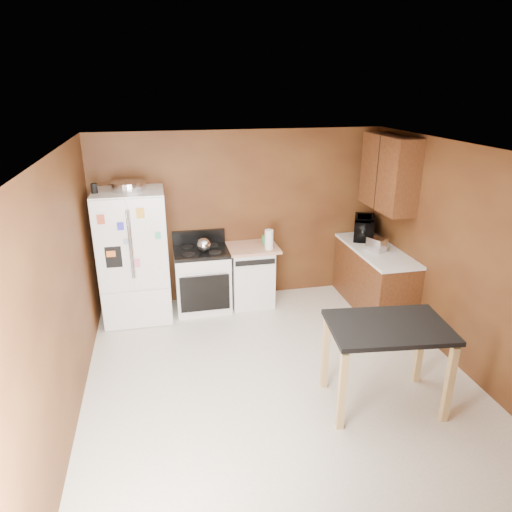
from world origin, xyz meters
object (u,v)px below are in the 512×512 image
object	(u,v)px
gas_range	(202,278)
dishwasher	(251,274)
roasting_pan	(128,186)
pen_cup	(94,188)
paper_towel	(269,239)
green_canister	(265,239)
toaster	(376,244)
refrigerator	(134,256)
island	(387,338)
kettle	(204,245)
microwave	(364,229)

from	to	relation	value
gas_range	dishwasher	size ratio (longest dim) A/B	1.24
roasting_pan	pen_cup	size ratio (longest dim) A/B	3.66
paper_towel	green_canister	world-z (taller)	paper_towel
toaster	paper_towel	bearing A→B (deg)	140.20
toaster	refrigerator	size ratio (longest dim) A/B	0.14
island	kettle	bearing A→B (deg)	121.96
pen_cup	microwave	world-z (taller)	pen_cup
roasting_pan	toaster	world-z (taller)	roasting_pan
paper_towel	green_canister	bearing A→B (deg)	88.29
dishwasher	paper_towel	bearing A→B (deg)	-34.09
pen_cup	microwave	size ratio (longest dim) A/B	0.23
gas_range	island	distance (m)	2.98
pen_cup	green_canister	distance (m)	2.45
island	roasting_pan	bearing A→B (deg)	134.42
green_canister	gas_range	bearing A→B (deg)	-173.60
gas_range	dishwasher	xyz separation A→B (m)	(0.72, 0.02, -0.01)
toaster	microwave	bearing A→B (deg)	59.76
kettle	island	xyz separation A→B (m)	(1.52, -2.44, -0.24)
refrigerator	microwave	bearing A→B (deg)	1.28
refrigerator	dishwasher	bearing A→B (deg)	2.99
kettle	pen_cup	bearing A→B (deg)	-178.69
paper_towel	dishwasher	bearing A→B (deg)	145.91
paper_towel	toaster	world-z (taller)	paper_towel
refrigerator	dishwasher	size ratio (longest dim) A/B	2.02
pen_cup	gas_range	distance (m)	1.92
paper_towel	dishwasher	distance (m)	0.64
microwave	island	distance (m)	2.71
green_canister	kettle	bearing A→B (deg)	-168.44
dishwasher	kettle	bearing A→B (deg)	-171.23
roasting_pan	refrigerator	xyz separation A→B (m)	(-0.01, -0.05, -0.95)
kettle	dishwasher	distance (m)	0.88
refrigerator	gas_range	size ratio (longest dim) A/B	1.64
roasting_pan	gas_range	distance (m)	1.66
dishwasher	island	distance (m)	2.70
refrigerator	island	distance (m)	3.49
island	dishwasher	bearing A→B (deg)	108.24
green_canister	refrigerator	distance (m)	1.88
kettle	dishwasher	xyz separation A→B (m)	(0.68, 0.11, -0.55)
kettle	refrigerator	size ratio (longest dim) A/B	0.11
pen_cup	toaster	distance (m)	3.82
island	refrigerator	bearing A→B (deg)	135.07
roasting_pan	green_canister	size ratio (longest dim) A/B	3.63
green_canister	gas_range	world-z (taller)	gas_range
microwave	refrigerator	size ratio (longest dim) A/B	0.29
gas_range	green_canister	bearing A→B (deg)	6.40
microwave	dishwasher	distance (m)	1.83
gas_range	paper_towel	bearing A→B (deg)	-7.89
green_canister	island	bearing A→B (deg)	-77.11
green_canister	refrigerator	world-z (taller)	refrigerator
gas_range	dishwasher	distance (m)	0.72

